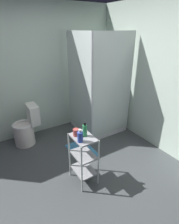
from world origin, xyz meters
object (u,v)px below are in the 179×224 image
at_px(shower_stall, 97,111).
at_px(storage_cart, 83,155).
at_px(body_wash_bottle_green, 85,130).
at_px(bath_mat, 82,150).
at_px(rinse_cup, 76,132).
at_px(shampoo_bottle_blue, 80,136).
at_px(toilet, 26,128).

relative_size(shower_stall, storage_cart, 2.70).
relative_size(storage_cart, body_wash_bottle_green, 3.65).
xyz_separation_m(body_wash_bottle_green, bath_mat, (-0.60, 0.28, -0.82)).
bearing_deg(rinse_cup, body_wash_bottle_green, 53.37).
height_order(body_wash_bottle_green, rinse_cup, body_wash_bottle_green).
bearing_deg(body_wash_bottle_green, shower_stall, 139.41).
xyz_separation_m(shower_stall, rinse_cup, (1.02, -1.02, 0.32)).
height_order(shower_stall, shampoo_bottle_blue, shower_stall).
bearing_deg(storage_cart, toilet, -162.22).
xyz_separation_m(shower_stall, shampoo_bottle_blue, (1.17, -1.05, 0.35)).
xyz_separation_m(shower_stall, toilet, (-0.30, -1.41, -0.15)).
distance_m(shampoo_bottle_blue, body_wash_bottle_green, 0.14).
distance_m(toilet, shampoo_bottle_blue, 1.59).
relative_size(toilet, rinse_cup, 7.87).
bearing_deg(rinse_cup, bath_mat, 144.94).
height_order(storage_cart, bath_mat, storage_cart).
distance_m(toilet, storage_cart, 1.46).
distance_m(body_wash_bottle_green, rinse_cup, 0.12).
distance_m(toilet, bath_mat, 1.13).
bearing_deg(rinse_cup, shampoo_bottle_blue, -8.26).
height_order(toilet, body_wash_bottle_green, body_wash_bottle_green).
bearing_deg(shower_stall, bath_mat, -53.36).
height_order(shampoo_bottle_blue, body_wash_bottle_green, body_wash_bottle_green).
xyz_separation_m(toilet, body_wash_bottle_green, (1.38, 0.48, 0.51)).
height_order(shower_stall, toilet, shower_stall).
bearing_deg(bath_mat, shower_stall, 126.64).
xyz_separation_m(storage_cart, rinse_cup, (-0.08, -0.06, 0.35)).
bearing_deg(shampoo_bottle_blue, body_wash_bottle_green, 125.78).
xyz_separation_m(body_wash_bottle_green, rinse_cup, (-0.07, -0.09, -0.04)).
bearing_deg(storage_cart, shower_stall, 138.68).
xyz_separation_m(storage_cart, shampoo_bottle_blue, (0.07, -0.08, 0.38)).
bearing_deg(bath_mat, rinse_cup, -35.06).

